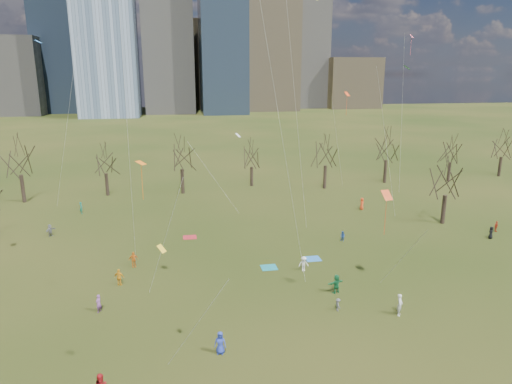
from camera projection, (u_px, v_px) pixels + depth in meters
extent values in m
plane|color=black|center=(282.00, 308.00, 38.07)|extent=(500.00, 500.00, 0.00)
cube|color=slate|center=(166.00, 13.00, 219.86)|extent=(24.00, 24.00, 95.00)
cube|color=#384C66|center=(222.00, 1.00, 213.71)|extent=(22.00, 22.00, 105.00)
cube|color=#726347|center=(269.00, 41.00, 241.67)|extent=(28.00, 28.00, 72.00)
cube|color=#384C66|center=(63.00, 46.00, 228.66)|extent=(25.00, 25.00, 65.00)
cube|color=slate|center=(306.00, 56.00, 262.14)|extent=(22.00, 22.00, 58.00)
cube|color=#726347|center=(192.00, 65.00, 261.37)|extent=(30.00, 30.00, 48.00)
cube|color=slate|center=(6.00, 76.00, 218.34)|extent=(35.00, 30.00, 36.00)
cube|color=#726347|center=(349.00, 83.00, 265.57)|extent=(30.00, 28.00, 28.00)
cylinder|color=black|center=(23.00, 189.00, 69.15)|extent=(0.55, 0.55, 4.28)
cylinder|color=black|center=(107.00, 184.00, 73.27)|extent=(0.52, 0.52, 3.60)
cylinder|color=black|center=(182.00, 181.00, 74.39)|extent=(0.54, 0.54, 4.05)
cylinder|color=black|center=(252.00, 176.00, 79.46)|extent=(0.51, 0.51, 3.38)
cylinder|color=black|center=(325.00, 177.00, 77.71)|extent=(0.54, 0.54, 3.96)
cylinder|color=black|center=(385.00, 171.00, 81.72)|extent=(0.54, 0.54, 4.14)
cylinder|color=black|center=(449.00, 172.00, 82.98)|extent=(0.52, 0.52, 3.51)
cylinder|color=black|center=(500.00, 167.00, 86.98)|extent=(0.53, 0.53, 3.74)
cylinder|color=black|center=(444.00, 209.00, 59.34)|extent=(0.53, 0.53, 3.83)
cube|color=teal|center=(269.00, 267.00, 46.09)|extent=(1.60, 1.50, 0.03)
cube|color=blue|center=(313.00, 259.00, 48.27)|extent=(1.60, 1.50, 0.03)
cube|color=#AC222A|center=(190.00, 237.00, 54.64)|extent=(1.60, 1.50, 0.03)
imported|color=#2539A3|center=(220.00, 343.00, 31.72)|extent=(0.93, 0.74, 1.67)
imported|color=silver|center=(400.00, 305.00, 36.80)|extent=(0.74, 0.80, 1.84)
imported|color=#5C5D60|center=(338.00, 305.00, 37.55)|extent=(0.43, 0.72, 1.10)
imported|color=#F6A71B|center=(119.00, 277.00, 42.02)|extent=(1.03, 0.66, 1.62)
imported|color=#1A7740|center=(336.00, 284.00, 40.59)|extent=(1.69, 0.99, 1.73)
imported|color=black|center=(491.00, 233.00, 54.08)|extent=(0.85, 0.84, 1.49)
imported|color=#8D4E9C|center=(99.00, 303.00, 37.29)|extent=(0.61, 0.68, 1.55)
imported|color=#264EA5|center=(343.00, 236.00, 53.21)|extent=(0.70, 0.75, 1.22)
imported|color=white|center=(304.00, 264.00, 45.17)|extent=(1.02, 0.64, 1.51)
imported|color=#B62F1A|center=(496.00, 226.00, 56.50)|extent=(0.86, 0.67, 1.37)
imported|color=slate|center=(50.00, 230.00, 54.81)|extent=(1.14, 1.40, 1.50)
imported|color=#F1491A|center=(362.00, 204.00, 65.72)|extent=(0.88, 1.00, 1.73)
imported|color=#1B7C65|center=(81.00, 208.00, 63.79)|extent=(0.57, 0.71, 1.67)
imported|color=orange|center=(133.00, 260.00, 46.03)|extent=(1.03, 0.64, 1.63)
plane|color=orange|center=(141.00, 163.00, 35.06)|extent=(1.08, 1.09, 0.24)
cylinder|color=silver|center=(164.00, 241.00, 34.00)|extent=(3.07, 5.70, 10.96)
cylinder|color=orange|center=(142.00, 183.00, 35.45)|extent=(0.04, 0.04, 2.70)
cylinder|color=silver|center=(286.00, 164.00, 31.65)|extent=(6.34, 9.85, 23.02)
plane|color=#D24217|center=(387.00, 195.00, 37.71)|extent=(1.16, 0.93, 0.72)
cylinder|color=silver|center=(401.00, 260.00, 34.51)|extent=(1.36, 8.55, 7.88)
cylinder|color=#D24217|center=(385.00, 217.00, 38.18)|extent=(0.04, 0.04, 3.15)
cylinder|color=silver|center=(127.00, 124.00, 35.42)|extent=(1.05, 9.96, 27.60)
cylinder|color=silver|center=(296.00, 105.00, 45.79)|extent=(5.52, 8.06, 29.17)
plane|color=#23985D|center=(407.00, 67.00, 53.59)|extent=(0.86, 0.97, 0.45)
cylinder|color=silver|center=(387.00, 150.00, 52.13)|extent=(6.90, 6.62, 18.34)
plane|color=#3184D4|center=(38.00, 41.00, 57.14)|extent=(1.07, 1.11, 0.36)
cylinder|color=silver|center=(66.00, 131.00, 56.51)|extent=(6.18, 8.16, 21.55)
plane|color=#DE4012|center=(347.00, 94.00, 70.33)|extent=(1.22, 1.11, 0.67)
cylinder|color=silver|center=(338.00, 145.00, 68.06)|extent=(5.28, 7.65, 14.63)
cylinder|color=#DE4012|center=(347.00, 106.00, 70.78)|extent=(0.04, 0.04, 3.00)
plane|color=yellow|center=(162.00, 249.00, 26.52)|extent=(0.68, 0.72, 0.42)
cylinder|color=silver|center=(195.00, 326.00, 25.52)|extent=(3.37, 4.77, 7.73)
plane|color=#ED576E|center=(412.00, 36.00, 64.22)|extent=(0.86, 0.83, 0.48)
cylinder|color=silver|center=(402.00, 119.00, 64.43)|extent=(3.69, 4.88, 22.78)
cylinder|color=#ED576E|center=(411.00, 47.00, 64.57)|extent=(0.04, 0.04, 2.40)
plane|color=silver|center=(238.00, 135.00, 56.97)|extent=(0.89, 0.93, 0.49)
cylinder|color=silver|center=(215.00, 179.00, 55.78)|extent=(6.49, 4.00, 10.18)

